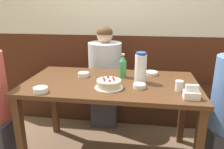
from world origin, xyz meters
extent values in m
cube|color=#4C2314|center=(0.00, 1.05, 0.52)|extent=(4.80, 0.04, 1.04)
cube|color=#381E11|center=(0.00, 0.83, 0.22)|extent=(2.61, 0.38, 0.44)
cube|color=#4C2D19|center=(0.00, 0.00, 0.75)|extent=(1.50, 0.80, 0.03)
cube|color=#4C2D19|center=(-0.70, -0.35, 0.37)|extent=(0.06, 0.06, 0.74)
cube|color=#4C2D19|center=(-0.70, 0.35, 0.37)|extent=(0.06, 0.06, 0.74)
cube|color=#4C2D19|center=(0.70, 0.35, 0.37)|extent=(0.06, 0.06, 0.74)
cylinder|color=white|center=(0.01, -0.15, 0.78)|extent=(0.23, 0.23, 0.01)
cylinder|color=beige|center=(0.01, -0.15, 0.81)|extent=(0.20, 0.20, 0.06)
sphere|color=red|center=(0.04, -0.12, 0.85)|extent=(0.02, 0.02, 0.02)
sphere|color=red|center=(-0.01, -0.11, 0.85)|extent=(0.02, 0.02, 0.02)
sphere|color=red|center=(-0.04, -0.14, 0.85)|extent=(0.02, 0.02, 0.02)
sphere|color=red|center=(-0.02, -0.18, 0.85)|extent=(0.02, 0.02, 0.02)
sphere|color=red|center=(0.02, -0.19, 0.85)|extent=(0.02, 0.02, 0.02)
sphere|color=red|center=(0.05, -0.16, 0.85)|extent=(0.02, 0.02, 0.02)
cylinder|color=white|center=(0.25, 0.02, 0.89)|extent=(0.10, 0.10, 0.24)
cylinder|color=#28479E|center=(0.25, 0.02, 1.03)|extent=(0.09, 0.09, 0.02)
cylinder|color=#388E4C|center=(0.09, 0.15, 0.85)|extent=(0.07, 0.07, 0.15)
cone|color=#388E4C|center=(0.09, 0.15, 0.95)|extent=(0.07, 0.07, 0.06)
cylinder|color=silver|center=(0.09, 0.15, 0.99)|extent=(0.03, 0.03, 0.01)
cube|color=white|center=(0.62, -0.28, 0.80)|extent=(0.11, 0.08, 0.05)
cube|color=white|center=(0.62, -0.28, 0.85)|extent=(0.09, 0.03, 0.05)
cylinder|color=white|center=(-0.28, 0.11, 0.79)|extent=(0.10, 0.10, 0.04)
cylinder|color=white|center=(-0.50, -0.32, 0.79)|extent=(0.11, 0.11, 0.04)
cylinder|color=white|center=(0.25, -0.12, 0.79)|extent=(0.10, 0.10, 0.03)
cylinder|color=white|center=(0.35, 0.26, 0.79)|extent=(0.12, 0.12, 0.03)
cylinder|color=silver|center=(0.56, -0.14, 0.81)|extent=(0.06, 0.06, 0.08)
cube|color=#33333D|center=(-0.17, 0.66, 0.23)|extent=(0.30, 0.34, 0.45)
cylinder|color=silver|center=(-0.17, 0.66, 0.73)|extent=(0.39, 0.39, 0.56)
sphere|color=tan|center=(-0.17, 0.66, 1.09)|extent=(0.18, 0.18, 0.18)
ellipsoid|color=#4C331E|center=(-0.17, 0.66, 1.12)|extent=(0.18, 0.18, 0.13)
camera|label=1|loc=(0.27, -1.79, 1.40)|focal=35.00mm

